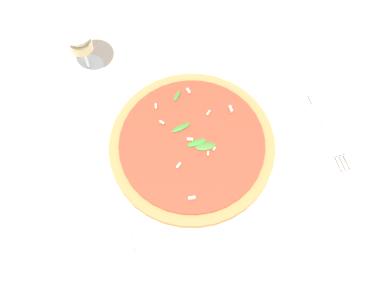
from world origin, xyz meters
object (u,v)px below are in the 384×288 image
(side_plate_white, at_px, (83,256))
(wine_glass, at_px, (79,40))
(fork, at_px, (328,130))
(pizza_arugula_main, at_px, (192,147))

(side_plate_white, bearing_deg, wine_glass, 168.97)
(side_plate_white, bearing_deg, fork, 103.03)
(pizza_arugula_main, distance_m, wine_glass, 0.33)
(pizza_arugula_main, distance_m, side_plate_white, 0.31)
(pizza_arugula_main, relative_size, wine_glass, 2.55)
(wine_glass, height_order, side_plate_white, wine_glass)
(fork, bearing_deg, wine_glass, -124.56)
(fork, bearing_deg, side_plate_white, -78.94)
(fork, relative_size, side_plate_white, 0.99)
(wine_glass, xyz_separation_m, fork, (0.30, 0.47, -0.09))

